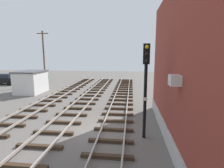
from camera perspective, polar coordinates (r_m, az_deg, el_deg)
ground_plane at (r=11.65m, az=-4.21°, el=-14.75°), size 80.00×80.00×0.00m
track_near_building at (r=11.47m, az=0.54°, el=-14.42°), size 2.50×45.95×0.32m
track_centre at (r=12.33m, az=-16.81°, el=-13.06°), size 2.50×45.95×0.32m
track_far at (r=14.10m, az=-30.68°, el=-11.14°), size 2.50×45.95×0.32m
signal_mast at (r=9.89m, az=10.83°, el=1.12°), size 0.36×0.40×5.36m
control_hut at (r=24.34m, az=-24.69°, el=0.65°), size 3.00×3.80×2.76m
parked_car_green at (r=34.40m, az=-23.60°, el=2.26°), size 4.20×2.04×1.76m
parked_car_black at (r=33.20m, az=-31.25°, el=1.44°), size 4.20×2.04×1.76m
utility_pole_far at (r=29.24m, az=-21.15°, el=8.04°), size 1.80×0.24×8.29m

